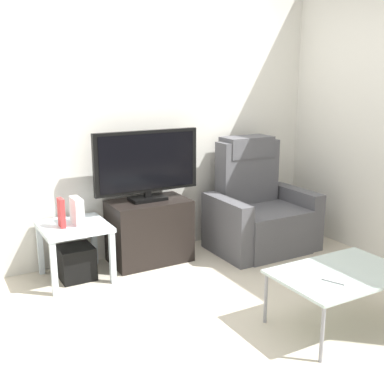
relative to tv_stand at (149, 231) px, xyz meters
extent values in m
plane|color=beige|center=(0.06, -0.85, -0.29)|extent=(6.40, 6.40, 0.00)
cube|color=silver|center=(0.06, 0.28, 1.01)|extent=(6.40, 0.06, 2.60)
cube|color=silver|center=(1.94, -0.85, 1.01)|extent=(0.06, 4.48, 2.60)
cube|color=black|center=(0.00, 0.00, 0.00)|extent=(0.71, 0.43, 0.57)
cube|color=black|center=(0.00, -0.21, 0.11)|extent=(0.65, 0.02, 0.02)
cube|color=black|center=(0.00, -0.16, 0.15)|extent=(0.34, 0.11, 0.04)
cube|color=black|center=(0.00, 0.02, 0.30)|extent=(0.32, 0.20, 0.03)
cube|color=black|center=(0.00, 0.02, 0.34)|extent=(0.06, 0.04, 0.05)
cube|color=black|center=(0.00, 0.02, 0.64)|extent=(0.98, 0.05, 0.55)
cube|color=black|center=(0.00, 0.00, 0.64)|extent=(0.90, 0.01, 0.49)
cube|color=#515156|center=(1.09, -0.26, -0.08)|extent=(0.70, 0.72, 0.42)
cube|color=#515156|center=(1.09, 0.01, 0.44)|extent=(0.64, 0.20, 0.62)
cube|color=#515156|center=(1.09, 0.03, 0.69)|extent=(0.50, 0.26, 0.20)
cube|color=#515156|center=(0.67, -0.26, -0.01)|extent=(0.14, 0.68, 0.56)
cube|color=#515156|center=(1.51, -0.26, -0.01)|extent=(0.14, 0.68, 0.56)
cube|color=silver|center=(-0.70, -0.05, 0.17)|extent=(0.54, 0.54, 0.04)
cube|color=silver|center=(-0.94, -0.29, -0.07)|extent=(0.04, 0.04, 0.44)
cube|color=silver|center=(-0.46, -0.29, -0.07)|extent=(0.04, 0.04, 0.44)
cube|color=silver|center=(-0.94, 0.18, -0.07)|extent=(0.04, 0.04, 0.44)
cube|color=silver|center=(-0.46, 0.18, -0.07)|extent=(0.04, 0.04, 0.44)
cube|color=black|center=(-0.70, -0.05, -0.15)|extent=(0.28, 0.28, 0.28)
cube|color=red|center=(-0.80, -0.07, 0.31)|extent=(0.04, 0.11, 0.24)
cube|color=white|center=(-0.67, -0.04, 0.30)|extent=(0.07, 0.20, 0.22)
cube|color=#B2C6C1|center=(0.65, -1.70, 0.09)|extent=(0.90, 0.60, 0.02)
cylinder|color=gray|center=(0.23, -1.97, -0.10)|extent=(0.02, 0.02, 0.37)
cylinder|color=gray|center=(0.23, -1.43, -0.10)|extent=(0.02, 0.02, 0.37)
cylinder|color=gray|center=(1.07, -1.43, -0.10)|extent=(0.02, 0.02, 0.37)
cube|color=#B7B7BC|center=(0.50, -1.78, 0.10)|extent=(0.12, 0.17, 0.01)
camera|label=1|loc=(-1.69, -3.81, 1.39)|focal=44.68mm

